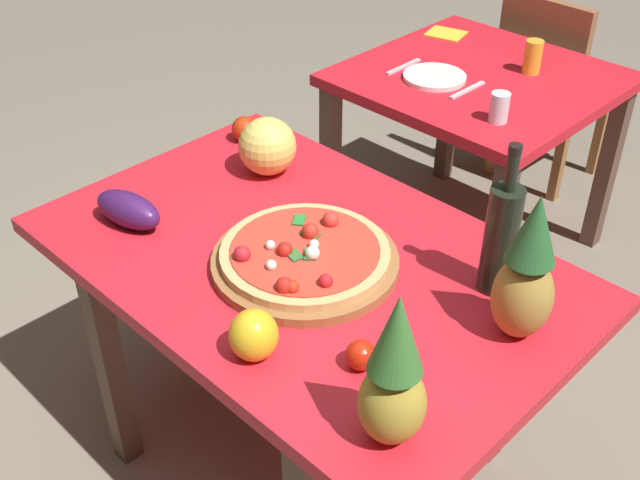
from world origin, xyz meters
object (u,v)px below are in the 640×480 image
at_px(wine_bottle, 501,237).
at_px(pineapple_right, 526,275).
at_px(background_table, 477,104).
at_px(drinking_glass_water, 499,107).
at_px(tomato_at_corner, 361,355).
at_px(tomato_beside_pepper, 244,129).
at_px(bell_pepper, 254,335).
at_px(fork_utensil, 403,67).
at_px(display_table, 306,283).
at_px(pizza, 304,253).
at_px(eggplant, 128,210).
at_px(napkin_folded, 446,34).
at_px(dining_chair, 549,79).
at_px(dinner_plate, 435,77).
at_px(pizza_board, 305,262).
at_px(knife_utensil, 467,90).
at_px(melon, 267,146).
at_px(pineapple_left, 394,378).
at_px(drinking_glass_juice, 533,57).

xyz_separation_m(wine_bottle, pineapple_right, (0.12, -0.09, 0.01)).
relative_size(background_table, drinking_glass_water, 9.07).
bearing_deg(tomato_at_corner, tomato_beside_pepper, 152.54).
relative_size(bell_pepper, fork_utensil, 0.63).
bearing_deg(display_table, pizza, -47.15).
bearing_deg(eggplant, pineapple_right, 20.45).
xyz_separation_m(drinking_glass_water, napkin_folded, (-0.57, 0.48, -0.04)).
xyz_separation_m(pineapple_right, eggplant, (-0.93, -0.35, -0.11)).
height_order(pizza, drinking_glass_water, drinking_glass_water).
height_order(dining_chair, dinner_plate, dining_chair).
height_order(tomato_at_corner, drinking_glass_water, drinking_glass_water).
distance_m(dining_chair, bell_pepper, 2.23).
distance_m(display_table, pizza_board, 0.11).
distance_m(wine_bottle, fork_utensil, 1.26).
distance_m(dining_chair, knife_utensil, 0.84).
bearing_deg(wine_bottle, melon, -178.98).
bearing_deg(dinner_plate, bell_pepper, -66.68).
bearing_deg(background_table, eggplant, -93.81).
bearing_deg(fork_utensil, napkin_folded, 103.11).
xyz_separation_m(eggplant, tomato_beside_pepper, (-0.13, 0.50, -0.01)).
xyz_separation_m(pineapple_left, tomato_beside_pepper, (-1.05, 0.56, -0.11)).
height_order(dining_chair, tomato_beside_pepper, dining_chair).
distance_m(background_table, tomato_at_corner, 1.53).
relative_size(eggplant, napkin_folded, 1.43).
height_order(background_table, tomato_at_corner, tomato_at_corner).
xyz_separation_m(melon, fork_utensil, (-0.20, 0.83, -0.08)).
bearing_deg(fork_utensil, pizza, -61.95).
bearing_deg(tomato_beside_pepper, fork_utensil, 90.56).
height_order(eggplant, tomato_beside_pepper, eggplant).
distance_m(background_table, pineapple_left, 1.70).
relative_size(drinking_glass_water, knife_utensil, 0.53).
distance_m(pizza, fork_utensil, 1.22).
xyz_separation_m(melon, drinking_glass_juice, (0.15, 1.12, -0.02)).
height_order(pineapple_right, knife_utensil, pineapple_right).
bearing_deg(pizza_board, background_table, 106.08).
height_order(wine_bottle, bell_pepper, wine_bottle).
relative_size(pineapple_right, napkin_folded, 2.46).
relative_size(display_table, eggplant, 6.56).
height_order(pizza, wine_bottle, wine_bottle).
bearing_deg(pizza_board, tomato_beside_pepper, 151.79).
distance_m(eggplant, tomato_beside_pepper, 0.52).
bearing_deg(tomato_beside_pepper, napkin_folded, 94.91).
distance_m(display_table, wine_bottle, 0.50).
relative_size(pineapple_left, dinner_plate, 1.51).
relative_size(pineapple_left, pineapple_right, 0.97).
bearing_deg(dining_chair, drinking_glass_juice, 111.21).
xyz_separation_m(bell_pepper, dinner_plate, (-0.58, 1.35, -0.04)).
relative_size(bell_pepper, dinner_plate, 0.51).
relative_size(melon, eggplant, 0.81).
height_order(bell_pepper, fork_utensil, bell_pepper).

